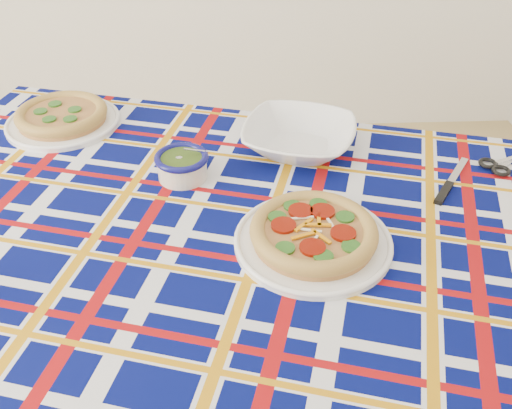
{
  "coord_description": "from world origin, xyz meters",
  "views": [
    {
      "loc": [
        0.42,
        -0.85,
        1.55
      ],
      "look_at": [
        0.47,
        0.16,
        0.8
      ],
      "focal_mm": 40.0,
      "sensor_mm": 36.0,
      "label": 1
    }
  ],
  "objects_px": {
    "dining_table": "(228,251)",
    "serving_bowl": "(299,137)",
    "main_focaccia_plate": "(314,232)",
    "pesto_bowl": "(182,164)"
  },
  "relations": [
    {
      "from": "main_focaccia_plate",
      "to": "pesto_bowl",
      "type": "xyz_separation_m",
      "value": [
        -0.28,
        0.27,
        0.01
      ]
    },
    {
      "from": "main_focaccia_plate",
      "to": "pesto_bowl",
      "type": "distance_m",
      "value": 0.39
    },
    {
      "from": "main_focaccia_plate",
      "to": "pesto_bowl",
      "type": "bearing_deg",
      "value": 136.92
    },
    {
      "from": "dining_table",
      "to": "main_focaccia_plate",
      "type": "height_order",
      "value": "main_focaccia_plate"
    },
    {
      "from": "dining_table",
      "to": "main_focaccia_plate",
      "type": "relative_size",
      "value": 5.54
    },
    {
      "from": "dining_table",
      "to": "main_focaccia_plate",
      "type": "xyz_separation_m",
      "value": [
        0.18,
        -0.08,
        0.11
      ]
    },
    {
      "from": "dining_table",
      "to": "pesto_bowl",
      "type": "relative_size",
      "value": 14.38
    },
    {
      "from": "serving_bowl",
      "to": "dining_table",
      "type": "bearing_deg",
      "value": -121.63
    },
    {
      "from": "dining_table",
      "to": "serving_bowl",
      "type": "bearing_deg",
      "value": 74.19
    },
    {
      "from": "main_focaccia_plate",
      "to": "serving_bowl",
      "type": "relative_size",
      "value": 1.17
    }
  ]
}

